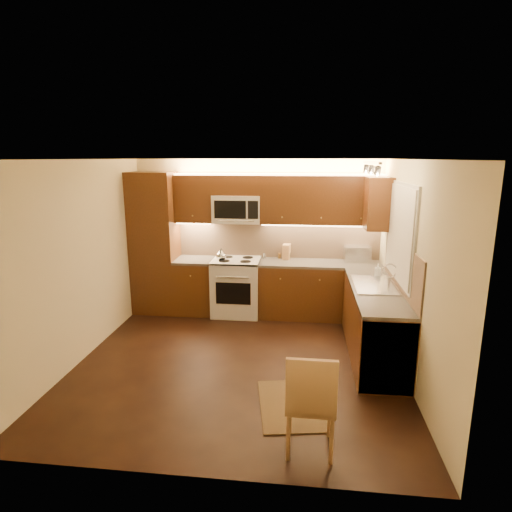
# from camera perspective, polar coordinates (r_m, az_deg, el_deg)

# --- Properties ---
(floor) EXTENTS (4.00, 4.00, 0.01)m
(floor) POSITION_cam_1_polar(r_m,az_deg,el_deg) (5.50, -2.27, -14.07)
(floor) COLOR black
(floor) RESTS_ON ground
(ceiling) EXTENTS (4.00, 4.00, 0.01)m
(ceiling) POSITION_cam_1_polar(r_m,az_deg,el_deg) (4.89, -2.55, 12.95)
(ceiling) COLOR beige
(ceiling) RESTS_ON ground
(wall_back) EXTENTS (4.00, 0.01, 2.50)m
(wall_back) POSITION_cam_1_polar(r_m,az_deg,el_deg) (6.99, 0.14, 2.72)
(wall_back) COLOR beige
(wall_back) RESTS_ON ground
(wall_front) EXTENTS (4.00, 0.01, 2.50)m
(wall_front) POSITION_cam_1_polar(r_m,az_deg,el_deg) (3.20, -8.05, -10.34)
(wall_front) COLOR beige
(wall_front) RESTS_ON ground
(wall_left) EXTENTS (0.01, 4.00, 2.50)m
(wall_left) POSITION_cam_1_polar(r_m,az_deg,el_deg) (5.71, -22.65, -0.69)
(wall_left) COLOR beige
(wall_left) RESTS_ON ground
(wall_right) EXTENTS (0.01, 4.00, 2.50)m
(wall_right) POSITION_cam_1_polar(r_m,az_deg,el_deg) (5.14, 20.20, -1.92)
(wall_right) COLOR beige
(wall_right) RESTS_ON ground
(pantry) EXTENTS (0.70, 0.60, 2.30)m
(pantry) POSITION_cam_1_polar(r_m,az_deg,el_deg) (7.10, -13.51, 1.69)
(pantry) COLOR #3F230D
(pantry) RESTS_ON floor
(base_cab_back_left) EXTENTS (0.62, 0.60, 0.86)m
(base_cab_back_left) POSITION_cam_1_polar(r_m,az_deg,el_deg) (7.08, -8.15, -4.12)
(base_cab_back_left) COLOR #3F230D
(base_cab_back_left) RESTS_ON floor
(counter_back_left) EXTENTS (0.62, 0.60, 0.04)m
(counter_back_left) POSITION_cam_1_polar(r_m,az_deg,el_deg) (6.96, -8.27, -0.58)
(counter_back_left) COLOR #3A3834
(counter_back_left) RESTS_ON base_cab_back_left
(base_cab_back_right) EXTENTS (1.92, 0.60, 0.86)m
(base_cab_back_right) POSITION_cam_1_polar(r_m,az_deg,el_deg) (6.86, 8.54, -4.69)
(base_cab_back_right) COLOR #3F230D
(base_cab_back_right) RESTS_ON floor
(counter_back_right) EXTENTS (1.92, 0.60, 0.04)m
(counter_back_right) POSITION_cam_1_polar(r_m,az_deg,el_deg) (6.74, 8.67, -1.05)
(counter_back_right) COLOR #3A3834
(counter_back_right) RESTS_ON base_cab_back_right
(base_cab_right) EXTENTS (0.60, 2.00, 0.86)m
(base_cab_right) POSITION_cam_1_polar(r_m,az_deg,el_deg) (5.71, 15.66, -8.79)
(base_cab_right) COLOR #3F230D
(base_cab_right) RESTS_ON floor
(counter_right) EXTENTS (0.60, 2.00, 0.04)m
(counter_right) POSITION_cam_1_polar(r_m,az_deg,el_deg) (5.56, 15.95, -4.48)
(counter_right) COLOR #3A3834
(counter_right) RESTS_ON base_cab_right
(dishwasher) EXTENTS (0.58, 0.60, 0.84)m
(dishwasher) POSITION_cam_1_polar(r_m,az_deg,el_deg) (5.07, 16.88, -11.72)
(dishwasher) COLOR silver
(dishwasher) RESTS_ON floor
(backsplash_back) EXTENTS (3.30, 0.02, 0.60)m
(backsplash_back) POSITION_cam_1_polar(r_m,az_deg,el_deg) (6.96, 2.99, 2.24)
(backsplash_back) COLOR tan
(backsplash_back) RESTS_ON wall_back
(backsplash_right) EXTENTS (0.02, 2.00, 0.60)m
(backsplash_right) POSITION_cam_1_polar(r_m,az_deg,el_deg) (5.53, 19.12, -1.35)
(backsplash_right) COLOR tan
(backsplash_right) RESTS_ON wall_right
(upper_cab_back_left) EXTENTS (0.62, 0.35, 0.75)m
(upper_cab_back_left) POSITION_cam_1_polar(r_m,az_deg,el_deg) (6.91, -8.28, 7.70)
(upper_cab_back_left) COLOR #3F230D
(upper_cab_back_left) RESTS_ON wall_back
(upper_cab_back_right) EXTENTS (1.92, 0.35, 0.75)m
(upper_cab_back_right) POSITION_cam_1_polar(r_m,az_deg,el_deg) (6.69, 8.93, 7.50)
(upper_cab_back_right) COLOR #3F230D
(upper_cab_back_right) RESTS_ON wall_back
(upper_cab_bridge) EXTENTS (0.76, 0.35, 0.31)m
(upper_cab_bridge) POSITION_cam_1_polar(r_m,az_deg,el_deg) (6.75, -2.59, 9.57)
(upper_cab_bridge) COLOR #3F230D
(upper_cab_bridge) RESTS_ON wall_back
(upper_cab_right_corner) EXTENTS (0.35, 0.50, 0.75)m
(upper_cab_right_corner) POSITION_cam_1_polar(r_m,az_deg,el_deg) (6.35, 16.21, 6.85)
(upper_cab_right_corner) COLOR #3F230D
(upper_cab_right_corner) RESTS_ON wall_right
(stove) EXTENTS (0.76, 0.65, 0.92)m
(stove) POSITION_cam_1_polar(r_m,az_deg,el_deg) (6.91, -2.65, -4.17)
(stove) COLOR silver
(stove) RESTS_ON floor
(microwave) EXTENTS (0.76, 0.38, 0.44)m
(microwave) POSITION_cam_1_polar(r_m,az_deg,el_deg) (6.77, -2.58, 6.40)
(microwave) COLOR silver
(microwave) RESTS_ON wall_back
(window_frame) EXTENTS (0.03, 1.44, 1.24)m
(window_frame) POSITION_cam_1_polar(r_m,az_deg,el_deg) (5.59, 19.05, 3.00)
(window_frame) COLOR silver
(window_frame) RESTS_ON wall_right
(window_blinds) EXTENTS (0.02, 1.36, 1.16)m
(window_blinds) POSITION_cam_1_polar(r_m,az_deg,el_deg) (5.59, 18.85, 3.01)
(window_blinds) COLOR silver
(window_blinds) RESTS_ON wall_right
(sink) EXTENTS (0.52, 0.86, 0.15)m
(sink) POSITION_cam_1_polar(r_m,az_deg,el_deg) (5.67, 15.77, -3.11)
(sink) COLOR silver
(sink) RESTS_ON counter_right
(faucet) EXTENTS (0.20, 0.04, 0.30)m
(faucet) POSITION_cam_1_polar(r_m,az_deg,el_deg) (5.69, 17.61, -2.42)
(faucet) COLOR silver
(faucet) RESTS_ON counter_right
(track_light_bar) EXTENTS (0.04, 1.20, 0.03)m
(track_light_bar) POSITION_cam_1_polar(r_m,az_deg,el_deg) (5.29, 15.40, 12.09)
(track_light_bar) COLOR silver
(track_light_bar) RESTS_ON ceiling
(kettle) EXTENTS (0.18, 0.18, 0.20)m
(kettle) POSITION_cam_1_polar(r_m,az_deg,el_deg) (6.72, -4.76, 0.23)
(kettle) COLOR silver
(kettle) RESTS_ON stove
(toaster_oven) EXTENTS (0.43, 0.33, 0.25)m
(toaster_oven) POSITION_cam_1_polar(r_m,az_deg,el_deg) (6.92, 13.48, 0.33)
(toaster_oven) COLOR silver
(toaster_oven) RESTS_ON counter_back_right
(knife_block) EXTENTS (0.14, 0.19, 0.24)m
(knife_block) POSITION_cam_1_polar(r_m,az_deg,el_deg) (6.89, 4.15, 0.60)
(knife_block) COLOR #AB824D
(knife_block) RESTS_ON counter_back_right
(spice_jar_a) EXTENTS (0.05, 0.05, 0.09)m
(spice_jar_a) POSITION_cam_1_polar(r_m,az_deg,el_deg) (6.91, 1.17, 0.02)
(spice_jar_a) COLOR silver
(spice_jar_a) RESTS_ON counter_back_right
(spice_jar_b) EXTENTS (0.05, 0.05, 0.09)m
(spice_jar_b) POSITION_cam_1_polar(r_m,az_deg,el_deg) (6.93, 3.17, 0.04)
(spice_jar_b) COLOR brown
(spice_jar_b) RESTS_ON counter_back_right
(spice_jar_c) EXTENTS (0.05, 0.05, 0.10)m
(spice_jar_c) POSITION_cam_1_polar(r_m,az_deg,el_deg) (6.95, 4.53, 0.11)
(spice_jar_c) COLOR silver
(spice_jar_c) RESTS_ON counter_back_right
(spice_jar_d) EXTENTS (0.06, 0.06, 0.09)m
(spice_jar_d) POSITION_cam_1_polar(r_m,az_deg,el_deg) (6.90, 4.48, -0.04)
(spice_jar_d) COLOR olive
(spice_jar_d) RESTS_ON counter_back_right
(soap_bottle) EXTENTS (0.08, 0.09, 0.18)m
(soap_bottle) POSITION_cam_1_polar(r_m,az_deg,el_deg) (6.12, 16.17, -1.83)
(soap_bottle) COLOR silver
(soap_bottle) RESTS_ON counter_right
(rug) EXTENTS (0.79, 1.05, 0.01)m
(rug) POSITION_cam_1_polar(r_m,az_deg,el_deg) (4.66, 4.76, -19.43)
(rug) COLOR black
(rug) RESTS_ON floor
(dining_chair) EXTENTS (0.42, 0.42, 0.95)m
(dining_chair) POSITION_cam_1_polar(r_m,az_deg,el_deg) (3.88, 7.39, -18.75)
(dining_chair) COLOR #AB824D
(dining_chair) RESTS_ON floor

